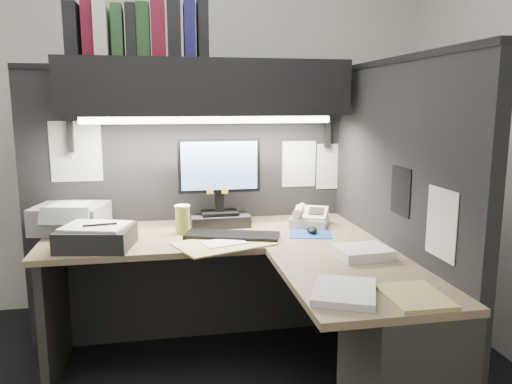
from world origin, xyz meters
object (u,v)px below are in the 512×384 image
(monitor, at_px, (220,191))
(keyboard, at_px, (232,236))
(overhead_shelf, at_px, (206,88))
(notebook_stack, at_px, (96,238))
(telephone, at_px, (310,218))
(desk, at_px, (292,322))
(printer, at_px, (71,218))
(coffee_cup, at_px, (183,220))

(monitor, bearing_deg, keyboard, -83.99)
(overhead_shelf, bearing_deg, keyboard, -73.51)
(monitor, distance_m, notebook_stack, 0.73)
(monitor, height_order, telephone, monitor)
(desk, height_order, overhead_shelf, overhead_shelf)
(telephone, height_order, notebook_stack, notebook_stack)
(monitor, bearing_deg, overhead_shelf, 148.49)
(keyboard, relative_size, notebook_stack, 1.44)
(telephone, distance_m, printer, 1.32)
(overhead_shelf, height_order, notebook_stack, overhead_shelf)
(desk, bearing_deg, printer, 144.59)
(overhead_shelf, bearing_deg, notebook_stack, -147.32)
(coffee_cup, bearing_deg, desk, -51.81)
(keyboard, xyz_separation_m, notebook_stack, (-0.67, -0.05, 0.04))
(overhead_shelf, distance_m, notebook_stack, 0.99)
(desk, height_order, keyboard, keyboard)
(desk, height_order, coffee_cup, coffee_cup)
(overhead_shelf, bearing_deg, coffee_cup, -131.22)
(coffee_cup, relative_size, printer, 0.40)
(desk, distance_m, printer, 1.34)
(overhead_shelf, xyz_separation_m, keyboard, (0.09, -0.32, -0.76))
(telephone, relative_size, coffee_cup, 1.48)
(desk, bearing_deg, overhead_shelf, 111.79)
(keyboard, distance_m, printer, 0.90)
(printer, relative_size, notebook_stack, 1.07)
(telephone, relative_size, notebook_stack, 0.63)
(monitor, height_order, notebook_stack, monitor)
(notebook_stack, bearing_deg, printer, 115.93)
(overhead_shelf, distance_m, telephone, 0.93)
(desk, xyz_separation_m, coffee_cup, (-0.45, 0.58, 0.36))
(desk, relative_size, keyboard, 3.52)
(keyboard, bearing_deg, desk, -45.95)
(desk, height_order, monitor, monitor)
(monitor, xyz_separation_m, telephone, (0.51, -0.09, -0.16))
(monitor, bearing_deg, printer, 177.39)
(overhead_shelf, distance_m, keyboard, 0.83)
(coffee_cup, xyz_separation_m, printer, (-0.60, 0.17, -0.00))
(keyboard, bearing_deg, monitor, 115.02)
(overhead_shelf, bearing_deg, printer, -179.57)
(monitor, relative_size, keyboard, 1.03)
(telephone, distance_m, notebook_stack, 1.17)
(monitor, distance_m, coffee_cup, 0.29)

